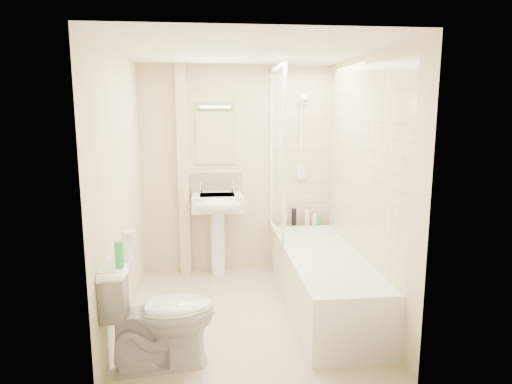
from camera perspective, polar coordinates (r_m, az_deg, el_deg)
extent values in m
plane|color=beige|center=(4.47, -1.16, -14.98)|extent=(2.50, 2.50, 0.00)
cube|color=beige|center=(5.33, -2.36, 2.70)|extent=(2.20, 0.02, 2.40)
cube|color=beige|center=(4.16, -16.51, 0.06)|extent=(0.02, 2.50, 2.40)
cube|color=beige|center=(4.33, 13.44, 0.61)|extent=(0.02, 2.50, 2.40)
cube|color=white|center=(4.06, -1.29, 17.25)|extent=(2.20, 2.50, 0.02)
cube|color=beige|center=(5.39, 5.64, 5.15)|extent=(0.70, 0.01, 1.75)
cube|color=beige|center=(4.36, 13.13, 3.67)|extent=(0.01, 2.10, 1.75)
cube|color=beige|center=(5.27, -9.07, 2.48)|extent=(0.12, 0.12, 2.40)
cube|color=beige|center=(5.34, -4.93, 0.83)|extent=(0.60, 0.02, 0.30)
cube|color=white|center=(5.27, -5.03, 6.73)|extent=(0.46, 0.01, 0.60)
cube|color=silver|center=(5.24, -5.09, 10.75)|extent=(0.42, 0.07, 0.07)
cube|color=white|center=(4.54, 8.41, -10.91)|extent=(0.70, 2.10, 0.55)
cube|color=white|center=(4.46, 8.49, -8.27)|extent=(0.56, 1.96, 0.05)
cube|color=white|center=(4.90, 2.65, 4.95)|extent=(0.01, 0.90, 1.80)
cube|color=white|center=(5.32, 1.95, 5.40)|extent=(0.04, 0.04, 1.80)
cube|color=white|center=(4.46, 3.53, 4.40)|extent=(0.04, 0.04, 1.80)
cube|color=white|center=(4.90, 2.74, 15.26)|extent=(0.04, 0.90, 0.04)
cube|color=white|center=(5.06, 2.57, -5.01)|extent=(0.04, 0.90, 0.03)
cylinder|color=white|center=(5.36, 5.71, 6.46)|extent=(0.02, 0.02, 0.90)
cylinder|color=white|center=(5.41, 5.63, 1.70)|extent=(0.05, 0.05, 0.02)
cylinder|color=white|center=(5.35, 5.80, 11.27)|extent=(0.05, 0.05, 0.02)
cylinder|color=white|center=(5.29, 5.95, 11.60)|extent=(0.08, 0.11, 0.11)
cube|color=white|center=(5.40, 5.65, 2.43)|extent=(0.10, 0.05, 0.14)
cylinder|color=white|center=(5.33, 5.56, 6.98)|extent=(0.01, 0.13, 0.84)
cylinder|color=white|center=(5.33, -4.79, -6.36)|extent=(0.16, 0.16, 0.76)
cube|color=white|center=(5.18, -4.86, -1.28)|extent=(0.56, 0.43, 0.17)
ellipsoid|color=white|center=(5.01, -4.82, -1.67)|extent=(0.56, 0.24, 0.17)
cube|color=silver|center=(5.17, -4.87, -0.57)|extent=(0.39, 0.28, 0.04)
cylinder|color=white|center=(5.26, -6.92, 0.43)|extent=(0.03, 0.03, 0.10)
cylinder|color=white|center=(5.27, -2.90, 0.51)|extent=(0.03, 0.03, 0.10)
sphere|color=white|center=(5.25, -6.94, 1.08)|extent=(0.04, 0.04, 0.04)
sphere|color=white|center=(5.26, -2.91, 1.15)|extent=(0.04, 0.04, 0.04)
cylinder|color=silver|center=(5.41, 3.63, -3.34)|extent=(0.06, 0.06, 0.16)
cylinder|color=black|center=(5.43, 4.77, -3.11)|extent=(0.06, 0.06, 0.20)
cylinder|color=#F9EAC0|center=(5.46, 6.38, -3.14)|extent=(0.06, 0.06, 0.18)
cylinder|color=white|center=(5.49, 7.32, -3.36)|extent=(0.06, 0.06, 0.13)
cylinder|color=green|center=(5.50, 7.76, -3.50)|extent=(0.07, 0.07, 0.10)
imported|color=white|center=(3.58, -11.99, -14.62)|extent=(0.65, 0.92, 0.83)
cylinder|color=white|center=(3.50, -16.15, -7.25)|extent=(0.11, 0.11, 0.10)
cylinder|color=white|center=(3.51, -15.66, -5.48)|extent=(0.10, 0.10, 0.10)
cylinder|color=#26BA5A|center=(3.32, -16.74, -7.47)|extent=(0.06, 0.06, 0.18)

